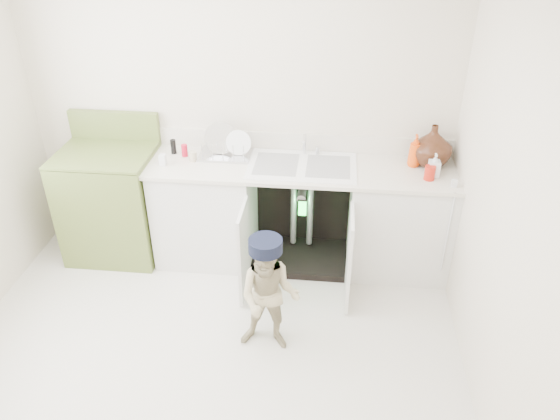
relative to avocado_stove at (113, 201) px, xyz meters
name	(u,v)px	position (x,y,z in m)	size (l,w,h in m)	color
ground	(208,356)	(1.05, -1.18, -0.49)	(3.50, 3.50, 0.00)	#B9B0A2
room_shell	(193,200)	(1.05, -1.18, 0.76)	(6.00, 5.50, 1.26)	beige
counter_run	(305,212)	(1.63, 0.03, -0.02)	(2.44, 1.02, 1.23)	silver
avocado_stove	(113,201)	(0.00, 0.00, 0.00)	(0.76, 0.65, 1.19)	olive
repair_worker	(269,295)	(1.47, -1.02, -0.04)	(0.44, 0.89, 0.89)	beige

